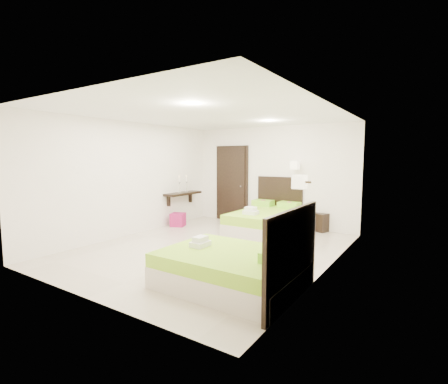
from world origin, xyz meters
The scene contains 7 objects.
floor centered at (0.00, 0.00, 0.00)m, with size 5.50×5.50×0.00m, color beige.
bed_single centered at (0.26, 1.81, 0.31)m, with size 1.24×2.07×1.70m.
bed_double centered at (1.38, -1.40, 0.28)m, with size 1.87×1.59×1.55m.
nightstand centered at (1.29, 2.76, 0.22)m, with size 0.50×0.44×0.44m, color black.
ottoman centered at (-1.95, 1.23, 0.17)m, with size 0.34×0.34×0.34m, color #8F134D.
door centered at (-1.20, 2.70, 1.05)m, with size 1.02×0.15×2.14m.
console_shelf centered at (-2.08, 1.60, 0.82)m, with size 0.35×1.20×0.78m.
Camera 1 is at (3.63, -5.11, 1.78)m, focal length 26.00 mm.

